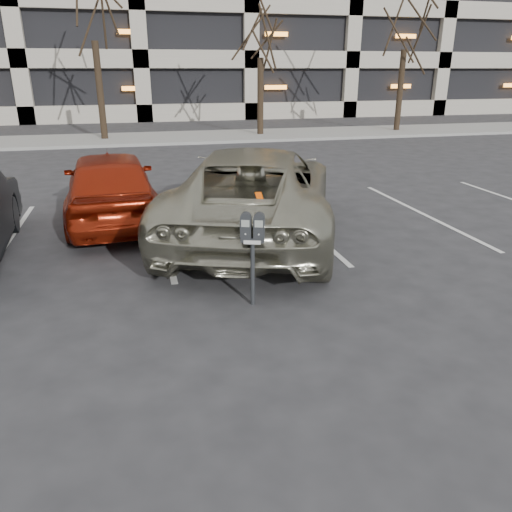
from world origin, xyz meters
TOP-DOWN VIEW (x-y plane):
  - ground at (0.00, 0.00)m, footprint 140.00×140.00m
  - sidewalk at (0.00, 16.00)m, footprint 80.00×4.00m
  - stall_lines at (-1.40, 2.30)m, footprint 16.90×5.20m
  - tree_c at (4.00, 16.00)m, footprint 3.35×3.35m
  - parking_meter at (-0.44, -1.21)m, footprint 0.34×0.22m
  - suv_silver at (0.28, 1.72)m, footprint 4.58×6.55m
  - car_red at (-2.34, 3.27)m, footprint 2.01×4.48m

SIDE VIEW (x-z plane):
  - ground at x=0.00m, z-range 0.00..0.00m
  - stall_lines at x=-1.40m, z-range 0.00..0.01m
  - sidewalk at x=0.00m, z-range 0.00..0.12m
  - car_red at x=-2.34m, z-range 0.00..1.50m
  - suv_silver at x=0.28m, z-range 0.00..1.66m
  - parking_meter at x=-0.44m, z-range 0.33..1.58m
  - tree_c at x=4.00m, z-range 1.69..9.32m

